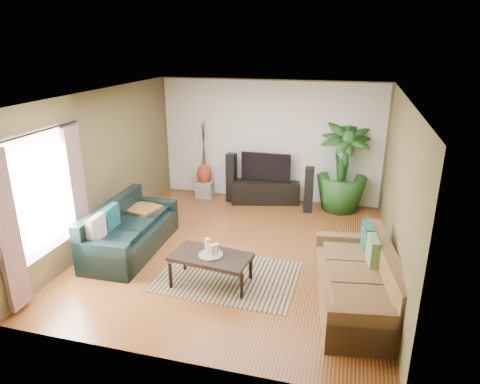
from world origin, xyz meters
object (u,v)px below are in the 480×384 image
(vase, at_px, (204,174))
(speaker_right, at_px, (309,190))
(side_table, at_px, (144,221))
(tv_stand, at_px, (265,192))
(speaker_left, at_px, (231,178))
(potted_plant, at_px, (343,168))
(television, at_px, (266,167))
(pedestal, at_px, (205,189))
(coffee_table, at_px, (211,269))
(sofa_right, at_px, (356,278))
(sofa_left, at_px, (131,228))

(vase, bearing_deg, speaker_right, -7.33)
(vase, relative_size, side_table, 0.85)
(tv_stand, bearing_deg, speaker_left, 173.03)
(potted_plant, bearing_deg, vase, 180.00)
(tv_stand, xyz_separation_m, television, (0.00, 0.00, 0.58))
(tv_stand, xyz_separation_m, pedestal, (-1.45, 0.00, -0.06))
(coffee_table, relative_size, potted_plant, 0.62)
(coffee_table, xyz_separation_m, vase, (-1.35, 3.56, 0.31))
(speaker_left, bearing_deg, sofa_right, -47.42)
(television, distance_m, speaker_right, 1.10)
(coffee_table, bearing_deg, sofa_left, 165.14)
(pedestal, bearing_deg, coffee_table, -69.22)
(speaker_left, relative_size, speaker_right, 1.12)
(television, relative_size, speaker_left, 0.99)
(speaker_left, xyz_separation_m, pedestal, (-0.68, 0.09, -0.37))
(tv_stand, relative_size, speaker_right, 1.52)
(speaker_right, xyz_separation_m, pedestal, (-2.44, 0.31, -0.31))
(sofa_left, xyz_separation_m, television, (1.79, 2.87, 0.40))
(speaker_right, bearing_deg, potted_plant, 24.47)
(speaker_right, relative_size, vase, 2.06)
(speaker_left, xyz_separation_m, potted_plant, (2.42, 0.09, 0.39))
(coffee_table, bearing_deg, speaker_left, 108.29)
(sofa_left, xyz_separation_m, vase, (0.34, 2.87, 0.13))
(sofa_left, height_order, television, television)
(sofa_left, relative_size, sofa_right, 0.97)
(speaker_right, relative_size, potted_plant, 0.53)
(television, height_order, speaker_right, television)
(potted_plant, bearing_deg, speaker_right, -154.22)
(television, bearing_deg, sofa_left, -121.94)
(tv_stand, distance_m, speaker_right, 1.07)
(vase, bearing_deg, coffee_table, -69.22)
(coffee_table, xyz_separation_m, speaker_left, (-0.67, 3.47, 0.32))
(pedestal, xyz_separation_m, vase, (0.00, 0.00, 0.36))
(sofa_right, relative_size, vase, 4.49)
(tv_stand, height_order, speaker_left, speaker_left)
(side_table, bearing_deg, speaker_left, 63.51)
(sofa_right, bearing_deg, speaker_right, -171.66)
(sofa_left, xyz_separation_m, side_table, (-0.06, 0.60, -0.14))
(coffee_table, distance_m, speaker_left, 3.55)
(coffee_table, xyz_separation_m, pedestal, (-1.35, 3.56, -0.05))
(speaker_left, xyz_separation_m, vase, (-0.68, 0.09, -0.01))
(pedestal, bearing_deg, television, 0.00)
(pedestal, bearing_deg, sofa_left, -96.80)
(tv_stand, bearing_deg, pedestal, 166.26)
(tv_stand, distance_m, side_table, 2.93)
(sofa_right, xyz_separation_m, speaker_right, (-1.00, 3.25, 0.07))
(potted_plant, distance_m, side_table, 4.23)
(pedestal, distance_m, vase, 0.36)
(tv_stand, bearing_deg, speaker_right, -31.23)
(tv_stand, distance_m, television, 0.58)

